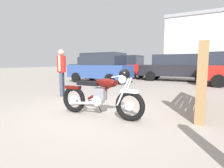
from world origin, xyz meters
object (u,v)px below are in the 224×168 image
object	(u,v)px
vintage_motorcycle	(102,95)
pale_sedan_back	(125,66)
timber_gate	(203,84)
blue_hatchback_right	(101,67)
red_hatchback_near	(96,66)
bystander	(62,68)
dark_sedan_left	(178,67)

from	to	relation	value
vintage_motorcycle	pale_sedan_back	size ratio (longest dim) A/B	0.52
timber_gate	blue_hatchback_right	size ratio (longest dim) A/B	0.64
timber_gate	blue_hatchback_right	bearing A→B (deg)	51.77
timber_gate	pale_sedan_back	distance (m)	10.34
timber_gate	red_hatchback_near	xyz separation A→B (m)	(-8.86, 9.27, 0.24)
pale_sedan_back	red_hatchback_near	bearing A→B (deg)	-6.89
timber_gate	red_hatchback_near	size ratio (longest dim) A/B	0.53
bystander	blue_hatchback_right	xyz separation A→B (m)	(-1.11, 4.55, -0.10)
vintage_motorcycle	dark_sedan_left	xyz separation A→B (m)	(0.47, 9.11, 0.45)
blue_hatchback_right	timber_gate	bearing A→B (deg)	142.98
blue_hatchback_right	bystander	bearing A→B (deg)	106.19
vintage_motorcycle	dark_sedan_left	size ratio (longest dim) A/B	0.44
pale_sedan_back	blue_hatchback_right	size ratio (longest dim) A/B	1.02
pale_sedan_back	blue_hatchback_right	world-z (taller)	same
blue_hatchback_right	red_hatchback_near	distance (m)	5.71
dark_sedan_left	red_hatchback_near	bearing A→B (deg)	-12.51
vintage_motorcycle	timber_gate	bearing A→B (deg)	34.33
red_hatchback_near	dark_sedan_left	xyz separation A→B (m)	(7.37, -1.53, 0.00)
vintage_motorcycle	pale_sedan_back	bearing A→B (deg)	110.24
pale_sedan_back	dark_sedan_left	bearing A→B (deg)	173.55
bystander	dark_sedan_left	world-z (taller)	dark_sedan_left
vintage_motorcycle	red_hatchback_near	xyz separation A→B (m)	(-6.90, 10.64, 0.45)
vintage_motorcycle	timber_gate	size ratio (longest dim) A/B	0.82
bystander	blue_hatchback_right	size ratio (longest dim) A/B	0.42
timber_gate	bystander	xyz separation A→B (m)	(-4.47, 0.06, 0.32)
bystander	blue_hatchback_right	world-z (taller)	blue_hatchback_right
vintage_motorcycle	dark_sedan_left	bearing A→B (deg)	86.61
bystander	pale_sedan_back	world-z (taller)	pale_sedan_back
vintage_motorcycle	dark_sedan_left	world-z (taller)	dark_sedan_left
timber_gate	blue_hatchback_right	xyz separation A→B (m)	(-5.58, 4.60, 0.21)
pale_sedan_back	dark_sedan_left	xyz separation A→B (m)	(4.23, -0.87, 0.02)
pale_sedan_back	blue_hatchback_right	xyz separation A→B (m)	(0.15, -4.00, 0.00)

